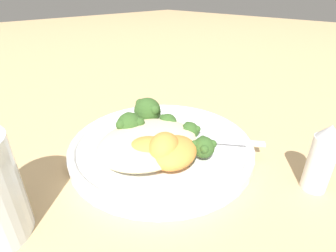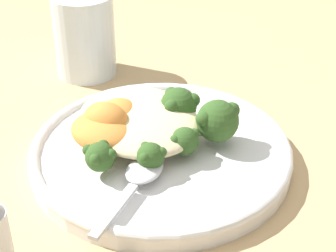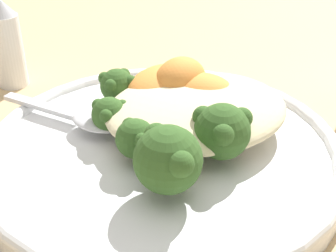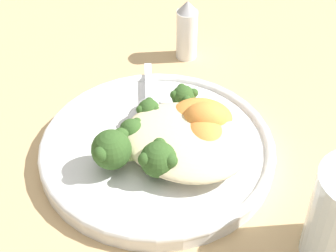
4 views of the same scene
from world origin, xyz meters
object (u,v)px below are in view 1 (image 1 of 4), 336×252
(plate, at_px, (160,146))
(broccoli_stalk_1, at_px, (179,135))
(broccoli_stalk_0, at_px, (189,147))
(salt_shaker, at_px, (322,159))
(broccoli_stalk_2, at_px, (164,127))
(quinoa_mound, at_px, (149,143))
(broccoli_stalk_4, at_px, (132,127))
(sweet_potato_chunk_2, at_px, (173,152))
(broccoli_stalk_3, at_px, (147,115))
(sweet_potato_chunk_0, at_px, (149,150))
(sweet_potato_chunk_1, at_px, (164,149))
(spoon, at_px, (204,138))

(plate, distance_m, broccoli_stalk_1, 0.04)
(broccoli_stalk_0, distance_m, salt_shaker, 0.16)
(broccoli_stalk_2, relative_size, salt_shaker, 0.98)
(quinoa_mound, bearing_deg, broccoli_stalk_4, 83.53)
(broccoli_stalk_0, bearing_deg, sweet_potato_chunk_2, -126.04)
(broccoli_stalk_3, bearing_deg, sweet_potato_chunk_0, -179.07)
(plate, xyz_separation_m, salt_shaker, (0.08, -0.19, 0.03))
(quinoa_mound, relative_size, broccoli_stalk_3, 1.47)
(broccoli_stalk_0, xyz_separation_m, broccoli_stalk_2, (0.01, 0.06, -0.00))
(sweet_potato_chunk_0, height_order, sweet_potato_chunk_1, sweet_potato_chunk_1)
(broccoli_stalk_2, xyz_separation_m, salt_shaker, (0.06, -0.20, 0.01))
(quinoa_mound, bearing_deg, spoon, -25.52)
(quinoa_mound, bearing_deg, broccoli_stalk_0, -53.79)
(salt_shaker, bearing_deg, broccoli_stalk_1, 110.92)
(broccoli_stalk_2, bearing_deg, spoon, -79.81)
(broccoli_stalk_3, distance_m, spoon, 0.10)
(sweet_potato_chunk_0, relative_size, salt_shaker, 0.63)
(broccoli_stalk_2, relative_size, broccoli_stalk_3, 0.89)
(sweet_potato_chunk_0, bearing_deg, sweet_potato_chunk_2, -53.60)
(broccoli_stalk_3, xyz_separation_m, sweet_potato_chunk_1, (-0.05, -0.09, 0.00))
(sweet_potato_chunk_1, height_order, sweet_potato_chunk_2, sweet_potato_chunk_1)
(plate, relative_size, quinoa_mound, 1.88)
(quinoa_mound, distance_m, sweet_potato_chunk_2, 0.04)
(broccoli_stalk_2, distance_m, broccoli_stalk_4, 0.05)
(broccoli_stalk_0, xyz_separation_m, salt_shaker, (0.08, -0.14, 0.01))
(broccoli_stalk_3, xyz_separation_m, sweet_potato_chunk_0, (-0.06, -0.07, -0.00))
(spoon, bearing_deg, broccoli_stalk_2, 170.68)
(sweet_potato_chunk_0, bearing_deg, broccoli_stalk_2, 29.53)
(broccoli_stalk_0, height_order, broccoli_stalk_1, broccoli_stalk_0)
(broccoli_stalk_1, bearing_deg, plate, 149.57)
(broccoli_stalk_1, distance_m, sweet_potato_chunk_0, 0.06)
(sweet_potato_chunk_0, distance_m, sweet_potato_chunk_2, 0.03)
(sweet_potato_chunk_0, distance_m, spoon, 0.09)
(sweet_potato_chunk_2, bearing_deg, broccoli_stalk_1, 34.61)
(broccoli_stalk_1, height_order, sweet_potato_chunk_0, sweet_potato_chunk_0)
(plate, height_order, sweet_potato_chunk_2, sweet_potato_chunk_2)
(broccoli_stalk_0, distance_m, broccoli_stalk_2, 0.06)
(plate, relative_size, spoon, 2.48)
(sweet_potato_chunk_2, bearing_deg, salt_shaker, -52.49)
(broccoli_stalk_0, distance_m, broccoli_stalk_3, 0.10)
(quinoa_mound, relative_size, broccoli_stalk_4, 1.68)
(quinoa_mound, xyz_separation_m, sweet_potato_chunk_2, (0.01, -0.04, 0.00))
(broccoli_stalk_0, bearing_deg, quinoa_mound, -174.57)
(plate, distance_m, salt_shaker, 0.21)
(sweet_potato_chunk_0, xyz_separation_m, sweet_potato_chunk_2, (0.02, -0.03, -0.00))
(quinoa_mound, height_order, broccoli_stalk_2, broccoli_stalk_2)
(broccoli_stalk_3, xyz_separation_m, spoon, (0.03, -0.09, -0.02))
(broccoli_stalk_1, bearing_deg, sweet_potato_chunk_0, -155.38)
(broccoli_stalk_3, bearing_deg, salt_shaker, -123.88)
(broccoli_stalk_0, height_order, sweet_potato_chunk_0, sweet_potato_chunk_0)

